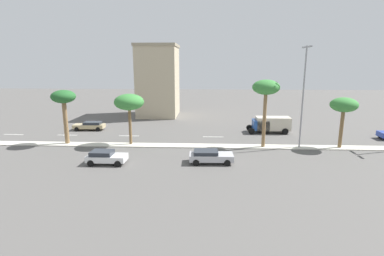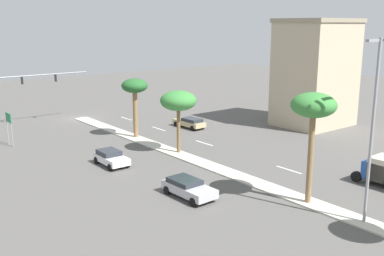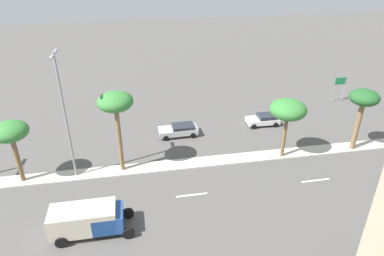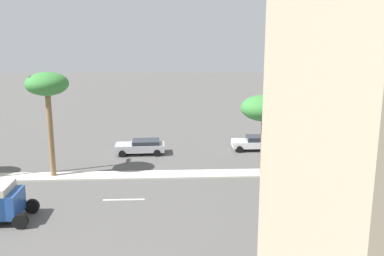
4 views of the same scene
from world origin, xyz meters
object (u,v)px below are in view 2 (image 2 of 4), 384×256
(palm_tree_leading, at_px, (135,88))
(sedan_white_right, at_px, (111,157))
(traffic_signal_gantry, at_px, (12,94))
(palm_tree_far, at_px, (313,108))
(palm_tree_center, at_px, (178,101))
(sedan_silver_rear, at_px, (188,188))
(directional_road_sign, at_px, (9,122))
(commercial_building, at_px, (315,73))
(sedan_tan_trailing, at_px, (190,122))
(street_lamp_right, at_px, (373,120))

(palm_tree_leading, distance_m, sedan_white_right, 11.43)
(palm_tree_leading, height_order, sedan_white_right, palm_tree_leading)
(traffic_signal_gantry, bearing_deg, palm_tree_far, 102.69)
(palm_tree_center, xyz_separation_m, sedan_silver_rear, (6.45, 9.84, -4.59))
(sedan_silver_rear, bearing_deg, sedan_white_right, -85.72)
(palm_tree_leading, xyz_separation_m, palm_tree_center, (-0.05, 8.10, -0.38))
(directional_road_sign, relative_size, sedan_white_right, 0.89)
(commercial_building, relative_size, palm_tree_center, 2.14)
(commercial_building, relative_size, sedan_white_right, 3.40)
(palm_tree_center, bearing_deg, traffic_signal_gantry, -67.63)
(sedan_tan_trailing, bearing_deg, traffic_signal_gantry, -39.34)
(palm_tree_center, bearing_deg, sedan_tan_trailing, -133.70)
(palm_tree_leading, height_order, street_lamp_right, street_lamp_right)
(palm_tree_far, xyz_separation_m, sedan_tan_trailing, (-8.37, -24.57, -6.33))
(palm_tree_far, bearing_deg, sedan_white_right, -68.33)
(directional_road_sign, height_order, palm_tree_center, palm_tree_center)
(sedan_white_right, bearing_deg, sedan_tan_trailing, -153.55)
(directional_road_sign, bearing_deg, sedan_white_right, 111.48)
(traffic_signal_gantry, relative_size, street_lamp_right, 1.13)
(directional_road_sign, bearing_deg, traffic_signal_gantry, -110.33)
(directional_road_sign, height_order, palm_tree_leading, palm_tree_leading)
(palm_tree_leading, bearing_deg, sedan_silver_rear, 70.37)
(street_lamp_right, relative_size, sedan_white_right, 3.00)
(commercial_building, xyz_separation_m, palm_tree_center, (21.45, -0.19, -1.41))
(directional_road_sign, distance_m, palm_tree_far, 32.54)
(palm_tree_center, xyz_separation_m, sedan_white_right, (7.24, -0.73, -4.58))
(sedan_silver_rear, bearing_deg, street_lamp_right, 119.67)
(traffic_signal_gantry, distance_m, sedan_tan_trailing, 22.34)
(commercial_building, height_order, palm_tree_leading, commercial_building)
(directional_road_sign, distance_m, commercial_building, 36.75)
(commercial_building, bearing_deg, traffic_signal_gantry, -36.24)
(street_lamp_right, bearing_deg, traffic_signal_gantry, -78.33)
(palm_tree_far, height_order, sedan_tan_trailing, palm_tree_far)
(palm_tree_far, distance_m, street_lamp_right, 4.37)
(palm_tree_center, distance_m, palm_tree_far, 16.40)
(street_lamp_right, relative_size, sedan_tan_trailing, 2.54)
(street_lamp_right, bearing_deg, directional_road_sign, -70.67)
(palm_tree_center, height_order, sedan_silver_rear, palm_tree_center)
(directional_road_sign, distance_m, sedan_tan_trailing, 21.03)
(palm_tree_leading, bearing_deg, sedan_tan_trailing, -178.78)
(sedan_silver_rear, height_order, sedan_white_right, sedan_white_right)
(street_lamp_right, distance_m, sedan_silver_rear, 13.91)
(sedan_white_right, bearing_deg, palm_tree_center, 174.22)
(palm_tree_leading, bearing_deg, sedan_white_right, 45.68)
(traffic_signal_gantry, xyz_separation_m, palm_tree_center, (-9.16, 22.25, 1.06))
(directional_road_sign, xyz_separation_m, palm_tree_center, (-12.33, 13.67, 2.73))
(commercial_building, xyz_separation_m, palm_tree_leading, (21.50, -8.28, -1.03))
(palm_tree_leading, height_order, sedan_silver_rear, palm_tree_leading)
(traffic_signal_gantry, height_order, commercial_building, commercial_building)
(street_lamp_right, bearing_deg, palm_tree_center, -90.80)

